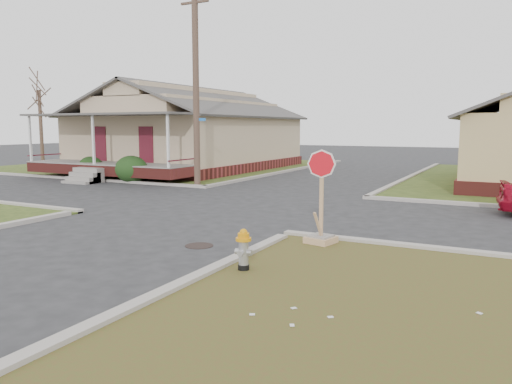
% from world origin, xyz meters
% --- Properties ---
extents(ground, '(120.00, 120.00, 0.00)m').
position_xyz_m(ground, '(0.00, 0.00, 0.00)').
color(ground, '#262628').
rests_on(ground, ground).
extents(verge_far_left, '(19.00, 19.00, 0.05)m').
position_xyz_m(verge_far_left, '(-13.00, 18.00, 0.03)').
color(verge_far_left, '#2E3F16').
rests_on(verge_far_left, ground).
extents(curbs, '(80.00, 40.00, 0.12)m').
position_xyz_m(curbs, '(0.00, 5.00, 0.00)').
color(curbs, '#A29A92').
rests_on(curbs, ground).
extents(manhole, '(0.64, 0.64, 0.01)m').
position_xyz_m(manhole, '(2.20, -0.50, 0.01)').
color(manhole, black).
rests_on(manhole, ground).
extents(corner_house, '(10.10, 15.50, 5.30)m').
position_xyz_m(corner_house, '(-10.00, 16.68, 2.28)').
color(corner_house, maroon).
rests_on(corner_house, ground).
extents(utility_pole, '(1.80, 0.28, 9.00)m').
position_xyz_m(utility_pole, '(-4.20, 8.90, 4.66)').
color(utility_pole, '#463328').
rests_on(utility_pole, ground).
extents(tree_far_left, '(0.22, 0.22, 4.90)m').
position_xyz_m(tree_far_left, '(-18.00, 12.00, 2.50)').
color(tree_far_left, '#463328').
rests_on(tree_far_left, verge_far_left).
extents(fire_hydrant, '(0.29, 0.29, 0.77)m').
position_xyz_m(fire_hydrant, '(4.09, -1.84, 0.47)').
color(fire_hydrant, black).
rests_on(fire_hydrant, ground).
extents(stop_sign, '(0.60, 0.59, 2.13)m').
position_xyz_m(stop_sign, '(4.61, 0.85, 0.51)').
color(stop_sign, tan).
rests_on(stop_sign, ground).
extents(hedge_left, '(1.43, 1.17, 1.09)m').
position_xyz_m(hedge_left, '(-11.31, 9.49, 0.60)').
color(hedge_left, '#173413').
rests_on(hedge_left, verge_far_left).
extents(hedge_right, '(1.57, 1.29, 1.20)m').
position_xyz_m(hedge_right, '(-7.95, 8.81, 0.65)').
color(hedge_right, '#173413').
rests_on(hedge_right, verge_far_left).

